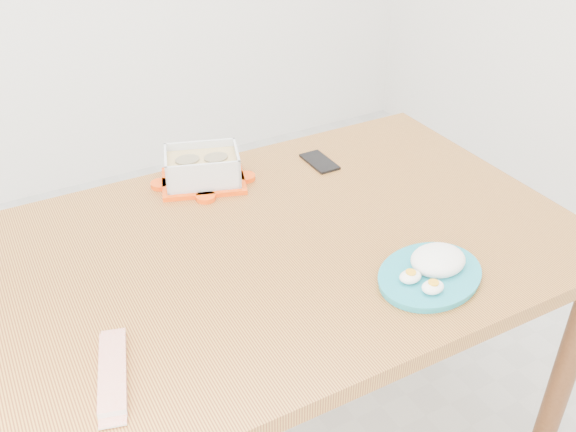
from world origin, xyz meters
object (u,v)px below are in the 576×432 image
rice_plate (433,268)px  dining_table (288,268)px  orange_fruit (214,168)px  food_container (202,168)px  smartphone (320,162)px

rice_plate → dining_table: bearing=110.2°
orange_fruit → rice_plate: size_ratio=0.23×
rice_plate → food_container: bearing=98.4°
dining_table → smartphone: 0.38m
orange_fruit → smartphone: orange_fruit is taller
orange_fruit → smartphone: bearing=-11.1°
dining_table → food_container: size_ratio=5.24×
food_container → rice_plate: food_container is taller
food_container → smartphone: bearing=9.6°
dining_table → smartphone: smartphone is taller
dining_table → smartphone: (0.25, 0.27, 0.09)m
food_container → rice_plate: (0.27, -0.60, -0.02)m
smartphone → food_container: bearing=170.7°
dining_table → rice_plate: bearing=-53.6°
orange_fruit → rice_plate: (0.23, -0.60, -0.01)m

